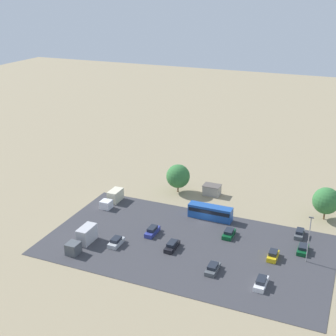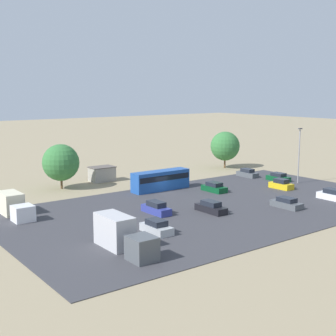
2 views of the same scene
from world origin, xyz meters
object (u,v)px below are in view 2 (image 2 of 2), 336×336
parked_car_4 (287,203)px  parked_car_8 (333,195)px  bus (161,180)px  parked_car_3 (214,188)px  parked_car_6 (281,185)px  parked_truck_0 (14,206)px  parked_car_2 (278,177)px  parked_car_5 (156,227)px  parked_car_7 (211,208)px  parked_truck_1 (122,235)px  parked_car_0 (247,173)px  shed_building (102,174)px  parked_car_1 (156,208)px

parked_car_4 → parked_car_8: size_ratio=0.97×
bus → parked_car_8: 26.97m
parked_car_3 → parked_car_4: size_ratio=0.97×
parked_car_3 → parked_car_6: 11.65m
bus → parked_truck_0: size_ratio=1.27×
parked_car_2 → parked_car_5: size_ratio=1.01×
bus → parked_car_4: size_ratio=2.27×
parked_car_7 → parked_truck_1: (17.53, 5.84, 0.92)m
parked_car_8 → parked_truck_1: (37.17, 0.29, 0.88)m
parked_car_0 → parked_truck_0: bearing=1.5°
shed_building → parked_car_8: (-20.40, 34.14, -0.58)m
parked_car_2 → parked_car_0: bearing=-75.8°
parked_car_6 → parked_truck_0: size_ratio=0.50×
shed_building → parked_car_0: size_ratio=1.04×
parked_car_2 → parked_car_3: parked_car_3 is taller
bus → parked_car_6: (-16.76, 11.27, -1.04)m
parked_car_4 → parked_car_6: bearing=42.8°
parked_car_8 → parked_car_6: bearing=-90.9°
parked_car_4 → parked_truck_0: 37.07m
parked_car_6 → parked_car_7: size_ratio=0.83×
parked_truck_0 → bus: bearing=-176.7°
parked_truck_1 → parked_car_5: bearing=-156.7°
shed_building → parked_car_2: bearing=143.0°
shed_building → parked_car_5: bearing=71.7°
parked_car_6 → parked_car_7: 20.28m
parked_car_1 → parked_car_6: same height
parked_car_0 → bus: bearing=-0.7°
parked_car_2 → parked_car_7: size_ratio=0.89×
parked_car_2 → parked_car_3: (15.56, -0.24, 0.03)m
parked_car_0 → parked_car_3: bearing=23.0°
bus → parked_truck_1: size_ratio=1.15×
shed_building → parked_car_8: size_ratio=0.96×
parked_car_1 → parked_car_5: 8.67m
parked_car_7 → parked_car_5: bearing=15.6°
shed_building → parked_car_1: size_ratio=0.94×
parked_car_1 → parked_car_8: bearing=-20.1°
bus → parked_car_5: (14.31, 18.83, -1.07)m
shed_building → parked_car_1: 25.27m
bus → parked_car_6: bus is taller
parked_car_0 → parked_car_4: parked_car_0 is taller
parked_car_2 → parked_car_8: bearing=70.6°
bus → parked_car_5: 23.68m
parked_car_3 → parked_car_5: bearing=-148.4°
parked_car_2 → shed_building: bearing=-37.0°
shed_building → parked_car_3: size_ratio=1.02×
parked_car_6 → parked_car_8: 9.96m
parked_car_4 → shed_building: bearing=108.3°
parked_car_8 → parked_car_0: bearing=-99.9°
parked_car_2 → parked_car_7: 26.54m
parked_car_1 → parked_car_7: size_ratio=0.99×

